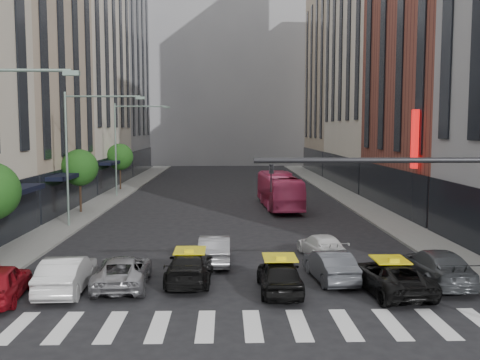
{
  "coord_description": "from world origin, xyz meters",
  "views": [
    {
      "loc": [
        -0.3,
        -16.18,
        6.71
      ],
      "look_at": [
        0.45,
        11.91,
        4.0
      ],
      "focal_mm": 40.0,
      "sensor_mm": 36.0,
      "label": 1
    }
  ],
  "objects": [
    {
      "name": "ground",
      "position": [
        0.0,
        0.0,
        0.0
      ],
      "size": [
        160.0,
        160.0,
        0.0
      ],
      "primitive_type": "plane",
      "color": "black",
      "rests_on": "ground"
    },
    {
      "name": "sidewalk_left",
      "position": [
        -11.5,
        30.0,
        0.07
      ],
      "size": [
        3.0,
        96.0,
        0.15
      ],
      "primitive_type": "cube",
      "color": "slate",
      "rests_on": "ground"
    },
    {
      "name": "sidewalk_right",
      "position": [
        11.5,
        30.0,
        0.07
      ],
      "size": [
        3.0,
        96.0,
        0.15
      ],
      "primitive_type": "cube",
      "color": "slate",
      "rests_on": "ground"
    },
    {
      "name": "building_left_b",
      "position": [
        -17.0,
        28.0,
        12.0
      ],
      "size": [
        8.0,
        16.0,
        24.0
      ],
      "primitive_type": "cube",
      "color": "tan",
      "rests_on": "ground"
    },
    {
      "name": "building_left_c",
      "position": [
        -17.0,
        46.0,
        18.0
      ],
      "size": [
        8.0,
        20.0,
        36.0
      ],
      "primitive_type": "cube",
      "color": "beige",
      "rests_on": "ground"
    },
    {
      "name": "building_left_d",
      "position": [
        -17.0,
        65.0,
        15.0
      ],
      "size": [
        8.0,
        18.0,
        30.0
      ],
      "primitive_type": "cube",
      "color": "gray",
      "rests_on": "ground"
    },
    {
      "name": "building_right_b",
      "position": [
        17.0,
        27.0,
        13.0
      ],
      "size": [
        8.0,
        18.0,
        26.0
      ],
      "primitive_type": "cube",
      "color": "brown",
      "rests_on": "ground"
    },
    {
      "name": "building_right_c",
      "position": [
        17.0,
        46.0,
        20.0
      ],
      "size": [
        8.0,
        20.0,
        40.0
      ],
      "primitive_type": "cube",
      "color": "beige",
      "rests_on": "ground"
    },
    {
      "name": "building_right_d",
      "position": [
        17.0,
        65.0,
        14.0
      ],
      "size": [
        8.0,
        18.0,
        28.0
      ],
      "primitive_type": "cube",
      "color": "tan",
      "rests_on": "ground"
    },
    {
      "name": "building_far",
      "position": [
        0.0,
        85.0,
        18.0
      ],
      "size": [
        30.0,
        10.0,
        36.0
      ],
      "primitive_type": "cube",
      "color": "gray",
      "rests_on": "ground"
    },
    {
      "name": "tree_mid",
      "position": [
        -11.8,
        26.0,
        3.65
      ],
      "size": [
        2.88,
        2.88,
        4.95
      ],
      "color": "black",
      "rests_on": "sidewalk_left"
    },
    {
      "name": "tree_far",
      "position": [
        -11.8,
        42.0,
        3.65
      ],
      "size": [
        2.88,
        2.88,
        4.95
      ],
      "color": "black",
      "rests_on": "sidewalk_left"
    },
    {
      "name": "streetlamp_mid",
      "position": [
        -10.04,
        20.0,
        5.9
      ],
      "size": [
        5.38,
        0.25,
        9.0
      ],
      "color": "gray",
      "rests_on": "sidewalk_left"
    },
    {
      "name": "streetlamp_far",
      "position": [
        -10.04,
        36.0,
        5.9
      ],
      "size": [
        5.38,
        0.25,
        9.0
      ],
      "color": "gray",
      "rests_on": "sidewalk_left"
    },
    {
      "name": "liberty_sign",
      "position": [
        12.6,
        20.0,
        6.0
      ],
      "size": [
        0.3,
        0.7,
        4.0
      ],
      "color": "red",
      "rests_on": "ground"
    },
    {
      "name": "car_red",
      "position": [
        -9.1,
        4.36,
        0.73
      ],
      "size": [
        2.27,
        4.5,
        1.47
      ],
      "primitive_type": "imported",
      "rotation": [
        0.0,
        0.0,
        3.27
      ],
      "color": "maroon",
      "rests_on": "ground"
    },
    {
      "name": "car_white_front",
      "position": [
        -6.86,
        5.5,
        0.75
      ],
      "size": [
        1.75,
        4.62,
        1.51
      ],
      "primitive_type": "imported",
      "rotation": [
        0.0,
        0.0,
        3.18
      ],
      "color": "#BABABA",
      "rests_on": "ground"
    },
    {
      "name": "car_silver",
      "position": [
        -4.7,
        6.21,
        0.65
      ],
      "size": [
        2.47,
        4.84,
        1.31
      ],
      "primitive_type": "imported",
      "rotation": [
        0.0,
        0.0,
        3.21
      ],
      "color": "gray",
      "rests_on": "ground"
    },
    {
      "name": "taxi_left",
      "position": [
        -1.87,
        6.79,
        0.69
      ],
      "size": [
        2.09,
        4.82,
        1.38
      ],
      "primitive_type": "imported",
      "rotation": [
        0.0,
        0.0,
        3.11
      ],
      "color": "black",
      "rests_on": "ground"
    },
    {
      "name": "taxi_center",
      "position": [
        1.9,
        5.18,
        0.72
      ],
      "size": [
        1.73,
        4.23,
        1.44
      ],
      "primitive_type": "imported",
      "rotation": [
        0.0,
        0.0,
        3.15
      ],
      "color": "black",
      "rests_on": "ground"
    },
    {
      "name": "car_grey_mid",
      "position": [
        4.3,
        6.83,
        0.69
      ],
      "size": [
        1.9,
        4.3,
        1.37
      ],
      "primitive_type": "imported",
      "rotation": [
        0.0,
        0.0,
        3.25
      ],
      "color": "#44474D",
      "rests_on": "ground"
    },
    {
      "name": "taxi_right",
      "position": [
        6.4,
        5.03,
        0.68
      ],
      "size": [
        2.83,
        5.11,
        1.35
      ],
      "primitive_type": "imported",
      "rotation": [
        0.0,
        0.0,
        3.26
      ],
      "color": "black",
      "rests_on": "ground"
    },
    {
      "name": "car_grey_curb",
      "position": [
        8.82,
        6.3,
        0.75
      ],
      "size": [
        2.12,
        5.15,
        1.49
      ],
      "primitive_type": "imported",
      "rotation": [
        0.0,
        0.0,
        3.15
      ],
      "color": "#383B3E",
      "rests_on": "ground"
    },
    {
      "name": "car_row2_left",
      "position": [
        -0.86,
        10.01,
        0.72
      ],
      "size": [
        1.54,
        4.37,
        1.44
      ],
      "primitive_type": "imported",
      "rotation": [
        0.0,
        0.0,
        3.14
      ],
      "color": "gray",
      "rests_on": "ground"
    },
    {
      "name": "car_row2_right",
      "position": [
        4.67,
        11.04,
        0.62
      ],
      "size": [
        2.29,
        4.45,
        1.24
      ],
      "primitive_type": "imported",
      "rotation": [
        0.0,
        0.0,
        3.28
      ],
      "color": "white",
      "rests_on": "ground"
    },
    {
      "name": "bus",
      "position": [
        4.21,
        28.6,
        1.48
      ],
      "size": [
        3.06,
        10.76,
        2.97
      ],
      "primitive_type": "imported",
      "rotation": [
        0.0,
        0.0,
        3.2
      ],
      "color": "#D63E70",
      "rests_on": "ground"
    }
  ]
}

